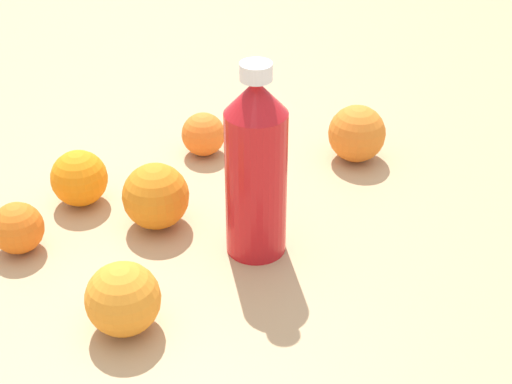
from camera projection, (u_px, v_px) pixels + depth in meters
name	position (u px, v px, depth m)	size (l,w,h in m)	color
ground_plane	(291.00, 253.00, 0.93)	(2.40, 2.40, 0.00)	tan
water_bottle	(256.00, 167.00, 0.87)	(0.07, 0.07, 0.24)	red
orange_0	(79.00, 178.00, 1.00)	(0.07, 0.07, 0.07)	orange
orange_1	(203.00, 134.00, 1.11)	(0.06, 0.06, 0.06)	orange
orange_2	(18.00, 228.00, 0.91)	(0.06, 0.06, 0.06)	orange
orange_3	(156.00, 196.00, 0.95)	(0.08, 0.08, 0.08)	orange
orange_4	(123.00, 299.00, 0.79)	(0.08, 0.08, 0.08)	orange
orange_5	(357.00, 134.00, 1.09)	(0.08, 0.08, 0.08)	orange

